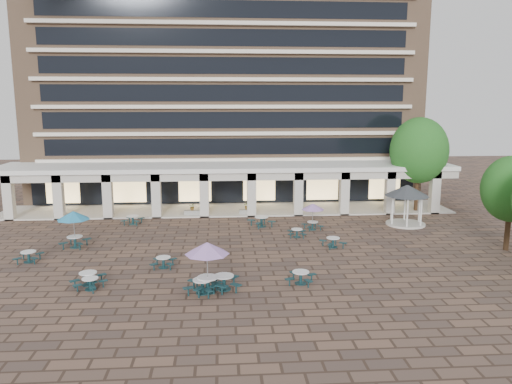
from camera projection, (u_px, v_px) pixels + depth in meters
ground at (231, 259)px, 32.71m from camera, size 120.00×120.00×0.00m
apartment_building at (225, 80)px, 55.45m from camera, size 40.00×15.50×25.20m
retail_arcade at (227, 179)px, 46.70m from camera, size 42.00×6.60×4.40m
picnic_table_0 at (90, 283)px, 27.32m from camera, size 1.78×1.78×0.66m
picnic_table_1 at (224, 281)px, 27.31m from camera, size 1.93×1.93×0.82m
picnic_table_2 at (202, 285)px, 26.78m from camera, size 2.12×2.12×0.78m
picnic_table_3 at (301, 276)px, 28.21m from camera, size 1.95×1.95×0.72m
picnic_table_4 at (73, 217)px, 34.91m from camera, size 2.27×2.27×2.62m
picnic_table_5 at (88, 277)px, 28.02m from camera, size 1.84×1.84×0.74m
picnic_table_6 at (207, 250)px, 26.61m from camera, size 2.41×2.41×2.78m
picnic_table_7 at (333, 241)px, 35.27m from camera, size 1.87×1.87×0.71m
picnic_table_8 at (29, 256)px, 32.02m from camera, size 1.61×1.61×0.71m
picnic_table_9 at (163, 261)px, 30.94m from camera, size 1.60×1.60×0.68m
picnic_table_10 at (297, 232)px, 37.91m from camera, size 1.56×1.56×0.65m
picnic_table_11 at (313, 208)px, 39.89m from camera, size 1.85×1.85×2.14m
picnic_table_12 at (133, 219)px, 41.89m from camera, size 1.89×1.89×0.74m
picnic_table_13 at (262, 221)px, 41.11m from camera, size 2.34×2.34×0.85m
gazebo at (407, 195)px, 41.37m from camera, size 3.62×3.62×3.37m
tree_east_a at (511, 189)px, 33.96m from camera, size 3.96×3.96×6.60m
tree_east_c at (419, 150)px, 45.82m from camera, size 5.28×5.28×8.80m
planter_left at (193, 211)px, 45.07m from camera, size 1.50×0.69×1.17m
planter_right at (247, 210)px, 45.41m from camera, size 1.50×0.60×1.22m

